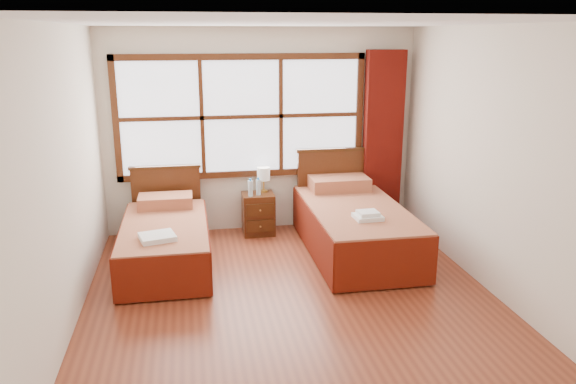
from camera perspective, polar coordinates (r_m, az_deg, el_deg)
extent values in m
plane|color=brown|center=(5.55, 0.53, -11.08)|extent=(4.50, 4.50, 0.00)
plane|color=white|center=(4.96, 0.61, 16.82)|extent=(4.50, 4.50, 0.00)
plane|color=silver|center=(7.28, -2.75, 6.18)|extent=(4.00, 0.00, 4.00)
plane|color=silver|center=(5.13, -21.95, 0.98)|extent=(0.00, 4.50, 4.50)
plane|color=silver|center=(5.81, 20.37, 2.76)|extent=(0.00, 4.50, 4.50)
cube|color=white|center=(7.19, -4.73, 7.64)|extent=(3.00, 0.02, 1.40)
cube|color=#4A2310|center=(7.31, -4.58, 1.87)|extent=(3.16, 0.06, 0.08)
cube|color=#4A2310|center=(7.11, -4.85, 13.54)|extent=(3.16, 0.06, 0.08)
cube|color=#4A2310|center=(7.19, -17.10, 7.01)|extent=(0.08, 0.06, 1.56)
cube|color=#4A2310|center=(7.48, 7.23, 7.88)|extent=(0.08, 0.06, 1.56)
cube|color=#4A2310|center=(7.14, -8.74, 7.46)|extent=(0.05, 0.05, 1.40)
cube|color=#4A2310|center=(7.24, -0.73, 7.74)|extent=(0.05, 0.05, 1.40)
cube|color=#4A2310|center=(7.17, -4.71, 7.62)|extent=(3.00, 0.05, 0.05)
cube|color=#5A0E09|center=(7.54, 9.60, 5.31)|extent=(0.50, 0.16, 2.30)
cube|color=#3F210D|center=(6.46, -12.29, -6.19)|extent=(0.82, 1.64, 0.27)
cube|color=maroon|center=(6.37, -12.41, -4.14)|extent=(0.92, 1.82, 0.22)
cube|color=maroon|center=(6.46, -16.45, -5.41)|extent=(0.03, 1.82, 0.46)
cube|color=maroon|center=(6.41, -8.21, -5.05)|extent=(0.03, 1.82, 0.46)
cube|color=maroon|center=(5.58, -12.63, -8.55)|extent=(0.92, 0.03, 0.46)
cube|color=maroon|center=(6.95, -12.33, -0.89)|extent=(0.64, 0.37, 0.14)
cube|color=#4A2310|center=(7.31, -12.20, -0.99)|extent=(0.86, 0.06, 0.89)
cube|color=#3F210D|center=(7.20, -12.41, 2.48)|extent=(0.89, 0.08, 0.04)
cube|color=#3F210D|center=(6.71, 6.83, -4.87)|extent=(0.95, 1.91, 0.31)
cube|color=maroon|center=(6.62, 6.91, -2.57)|extent=(1.07, 2.11, 0.26)
cube|color=maroon|center=(6.54, 2.38, -4.14)|extent=(0.03, 2.11, 0.53)
cube|color=maroon|center=(6.84, 11.15, -3.53)|extent=(0.03, 2.11, 0.53)
cube|color=maroon|center=(5.74, 9.92, -7.27)|extent=(1.07, 0.03, 0.53)
cube|color=maroon|center=(7.26, 5.21, 0.89)|extent=(0.75, 0.44, 0.17)
cube|color=#4A2310|center=(7.53, 4.70, 0.36)|extent=(0.99, 0.06, 1.04)
cube|color=#3F210D|center=(7.40, 4.79, 4.31)|extent=(1.04, 0.08, 0.04)
cube|color=#4A2310|center=(7.27, -3.04, -2.21)|extent=(0.40, 0.36, 0.54)
cube|color=#3F210D|center=(7.13, -2.83, -3.49)|extent=(0.35, 0.02, 0.16)
cube|color=#3F210D|center=(7.06, -2.86, -1.85)|extent=(0.35, 0.02, 0.16)
sphere|color=#AA7939|center=(7.11, -2.81, -3.54)|extent=(0.03, 0.03, 0.03)
sphere|color=#AA7939|center=(7.04, -2.84, -1.89)|extent=(0.03, 0.03, 0.03)
cube|color=white|center=(5.88, -13.13, -4.47)|extent=(0.41, 0.38, 0.05)
cube|color=white|center=(6.16, 8.10, -2.52)|extent=(0.30, 0.27, 0.05)
cube|color=white|center=(6.15, 8.12, -2.14)|extent=(0.23, 0.20, 0.04)
cylinder|color=gold|center=(7.29, -2.48, 0.12)|extent=(0.10, 0.10, 0.02)
cylinder|color=gold|center=(7.27, -2.49, 0.71)|extent=(0.02, 0.02, 0.14)
cylinder|color=white|center=(7.23, -2.50, 1.87)|extent=(0.17, 0.17, 0.17)
cylinder|color=#BFE5F6|center=(7.07, -3.83, 0.36)|extent=(0.06, 0.06, 0.20)
cylinder|color=#1869B8|center=(7.04, -3.85, 1.26)|extent=(0.03, 0.03, 0.03)
cylinder|color=#BFE5F6|center=(7.12, -3.02, 0.49)|extent=(0.06, 0.06, 0.20)
cylinder|color=#1869B8|center=(7.09, -3.04, 1.37)|extent=(0.03, 0.03, 0.03)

